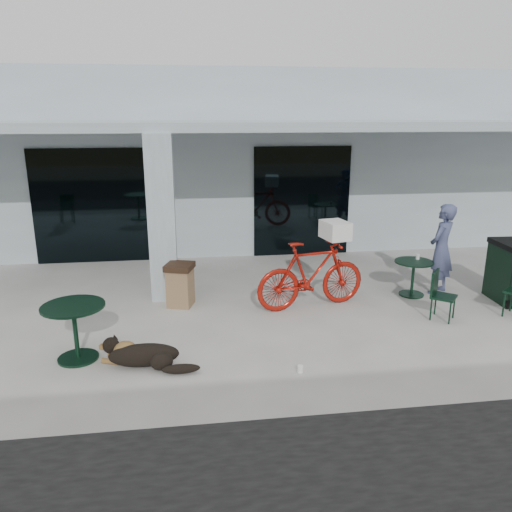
{
  "coord_description": "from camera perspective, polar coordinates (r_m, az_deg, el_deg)",
  "views": [
    {
      "loc": [
        -0.99,
        -7.02,
        3.46
      ],
      "look_at": [
        0.17,
        1.48,
        1.0
      ],
      "focal_mm": 35.0,
      "sensor_mm": 36.0,
      "label": 1
    }
  ],
  "objects": [
    {
      "name": "laundry_basket",
      "position": [
        9.13,
        9.04,
        2.94
      ],
      "size": [
        0.51,
        0.62,
        0.32
      ],
      "primitive_type": "cube",
      "rotation": [
        0.0,
        0.0,
        1.78
      ],
      "color": "white",
      "rests_on": "bicycle"
    },
    {
      "name": "storefront_glass_left",
      "position": [
        12.39,
        -18.03,
        5.4
      ],
      "size": [
        2.8,
        0.06,
        2.7
      ],
      "primitive_type": "cube",
      "color": "black",
      "rests_on": "ground"
    },
    {
      "name": "building",
      "position": [
        15.6,
        -4.21,
        11.51
      ],
      "size": [
        22.0,
        7.0,
        4.5
      ],
      "primitive_type": "cube",
      "color": "silver",
      "rests_on": "ground"
    },
    {
      "name": "cafe_table_far",
      "position": [
        10.25,
        17.47,
        -2.44
      ],
      "size": [
        0.88,
        0.88,
        0.7
      ],
      "primitive_type": null,
      "rotation": [
        0.0,
        0.0,
        0.21
      ],
      "color": "black",
      "rests_on": "ground"
    },
    {
      "name": "cafe_chair_far_a",
      "position": [
        9.21,
        20.67,
        -4.3
      ],
      "size": [
        0.57,
        0.57,
        0.86
      ],
      "primitive_type": null,
      "rotation": [
        0.0,
        0.0,
        0.87
      ],
      "color": "black",
      "rests_on": "ground"
    },
    {
      "name": "cup_near_dog",
      "position": [
        7.11,
        5.07,
        -12.74
      ],
      "size": [
        0.09,
        0.09,
        0.1
      ],
      "primitive_type": "cylinder",
      "rotation": [
        0.0,
        0.0,
        0.19
      ],
      "color": "white",
      "rests_on": "ground"
    },
    {
      "name": "bicycle",
      "position": [
        9.14,
        6.35,
        -2.11
      ],
      "size": [
        2.19,
        1.02,
        1.27
      ],
      "primitive_type": "imported",
      "rotation": [
        0.0,
        0.0,
        1.78
      ],
      "color": "#AB180D",
      "rests_on": "ground"
    },
    {
      "name": "person",
      "position": [
        10.42,
        20.42,
        0.74
      ],
      "size": [
        0.78,
        0.75,
        1.8
      ],
      "primitive_type": "imported",
      "rotation": [
        0.0,
        0.0,
        3.85
      ],
      "color": "#424A6F",
      "rests_on": "ground"
    },
    {
      "name": "cafe_table_near",
      "position": [
        7.72,
        -19.92,
        -8.22
      ],
      "size": [
        1.0,
        1.0,
        0.84
      ],
      "primitive_type": null,
      "rotation": [
        0.0,
        0.0,
        -0.13
      ],
      "color": "black",
      "rests_on": "ground"
    },
    {
      "name": "storefront_glass_right",
      "position": [
        12.5,
        5.25,
        6.21
      ],
      "size": [
        2.4,
        0.06,
        2.7
      ],
      "primitive_type": "cube",
      "color": "black",
      "rests_on": "ground"
    },
    {
      "name": "overhang",
      "position": [
        10.67,
        -2.54,
        14.64
      ],
      "size": [
        22.0,
        2.8,
        0.18
      ],
      "primitive_type": "cube",
      "color": "silver",
      "rests_on": "column"
    },
    {
      "name": "trash_receptacle",
      "position": [
        9.34,
        -8.65,
        -3.27
      ],
      "size": [
        0.6,
        0.6,
        0.81
      ],
      "primitive_type": null,
      "rotation": [
        0.0,
        0.0,
        -0.31
      ],
      "color": "olive",
      "rests_on": "ground"
    },
    {
      "name": "dog",
      "position": [
        7.35,
        -12.69,
        -10.85
      ],
      "size": [
        1.2,
        0.79,
        0.38
      ],
      "primitive_type": null,
      "rotation": [
        0.0,
        0.0,
        -0.39
      ],
      "color": "black",
      "rests_on": "ground"
    },
    {
      "name": "ground",
      "position": [
        7.89,
        0.22,
        -10.0
      ],
      "size": [
        80.0,
        80.0,
        0.0
      ],
      "primitive_type": "plane",
      "color": "beige",
      "rests_on": "ground"
    },
    {
      "name": "cup_on_table",
      "position": [
        10.3,
        17.99,
        -0.07
      ],
      "size": [
        0.09,
        0.09,
        0.1
      ],
      "primitive_type": "cylinder",
      "rotation": [
        0.0,
        0.0,
        0.21
      ],
      "color": "white",
      "rests_on": "cafe_table_far"
    },
    {
      "name": "column",
      "position": [
        9.53,
        -10.72,
        4.22
      ],
      "size": [
        0.5,
        0.5,
        3.12
      ],
      "primitive_type": "cube",
      "color": "silver",
      "rests_on": "ground"
    }
  ]
}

